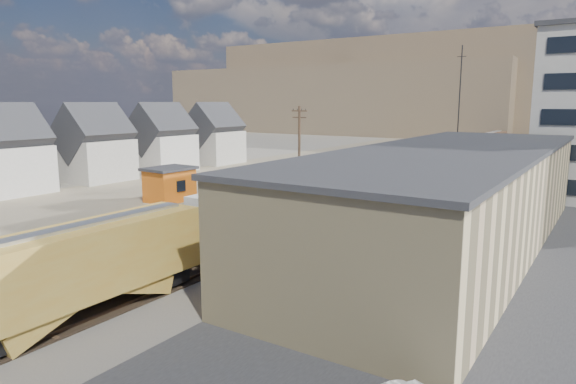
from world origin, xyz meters
The scene contains 11 objects.
ballast_bed centered at (0.00, 50.00, 0.03)m, with size 18.00×200.00×0.06m, color #4C4742.
dirt_yard centered at (-20.00, 40.00, 0.01)m, with size 24.00×180.00×0.03m, color #7D6D56.
asphalt_lot centered at (22.00, 35.00, 0.02)m, with size 26.00×120.00×0.04m, color #232326.
rail_tracks centered at (-0.55, 50.00, 0.11)m, with size 11.40×200.00×0.24m.
freight_train centered at (3.80, 40.28, 2.79)m, with size 3.00×119.74×4.46m.
warehouse centered at (14.98, 25.00, 3.65)m, with size 12.40×40.40×7.25m.
utility_pole_north centered at (-8.50, 42.00, 5.30)m, with size 2.20×0.32×10.00m.
radio_mast centered at (6.00, 60.00, 9.12)m, with size 1.20×0.16×18.00m.
townhouse_row centered at (-34.00, 25.00, 4.34)m, with size 8.15×68.16×10.47m.
hills_north centered at (0.17, 167.92, 14.10)m, with size 265.00×80.00×32.00m.
maintenance_shed centered at (-14.81, 26.01, 1.89)m, with size 4.11×5.20×3.69m.
Camera 1 is at (25.21, -12.23, 10.51)m, focal length 32.00 mm.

